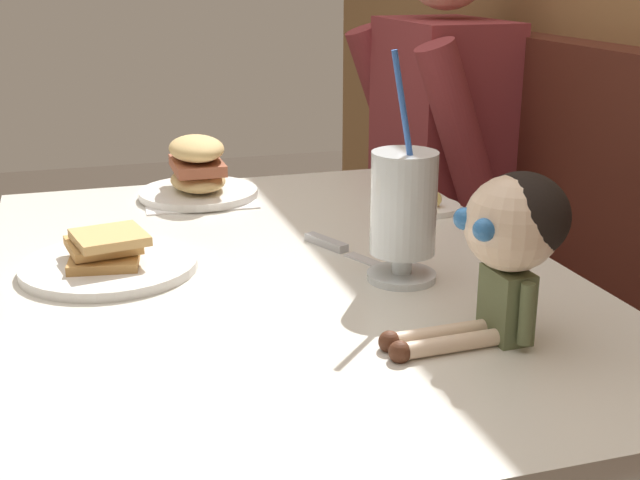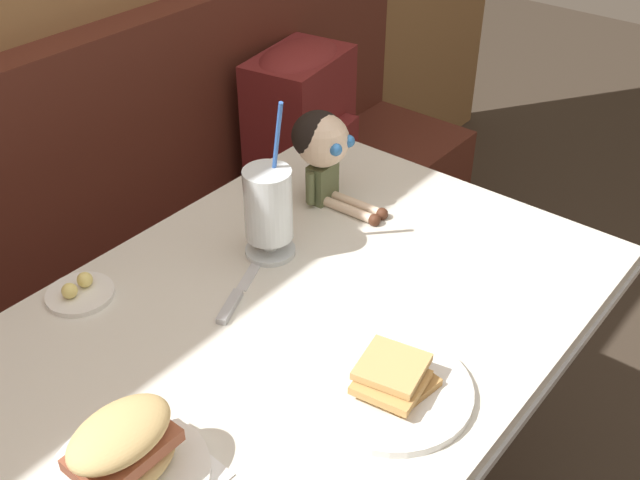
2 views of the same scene
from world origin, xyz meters
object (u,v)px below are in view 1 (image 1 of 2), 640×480
(butter_saucer, at_px, (427,205))
(butter_knife, at_px, (341,249))
(toast_plate, at_px, (108,260))
(seated_doll, at_px, (512,233))
(diner_patron, at_px, (425,138))
(milkshake_glass, at_px, (403,209))
(sandwich_plate, at_px, (198,174))

(butter_saucer, distance_m, butter_knife, 0.28)
(toast_plate, xyz_separation_m, butter_saucer, (-0.15, 0.56, -0.01))
(seated_doll, distance_m, diner_patron, 1.17)
(butter_saucer, height_order, butter_knife, butter_saucer)
(butter_saucer, relative_size, seated_doll, 0.55)
(diner_patron, bearing_deg, butter_knife, -32.10)
(milkshake_glass, bearing_deg, seated_doll, 11.37)
(butter_saucer, distance_m, diner_patron, 0.63)
(butter_knife, bearing_deg, diner_patron, 147.90)
(milkshake_glass, xyz_separation_m, butter_saucer, (-0.31, 0.17, -0.09))
(milkshake_glass, height_order, seated_doll, milkshake_glass)
(diner_patron, bearing_deg, toast_plate, -48.01)
(sandwich_plate, distance_m, butter_knife, 0.40)
(diner_patron, bearing_deg, sandwich_plate, -58.94)
(milkshake_glass, relative_size, butter_knife, 1.41)
(sandwich_plate, xyz_separation_m, butter_knife, (0.37, 0.16, -0.04))
(sandwich_plate, distance_m, butter_saucer, 0.43)
(sandwich_plate, bearing_deg, seated_doll, 18.68)
(milkshake_glass, height_order, butter_knife, milkshake_glass)
(sandwich_plate, relative_size, butter_knife, 0.98)
(diner_patron, bearing_deg, butter_saucer, -23.53)
(butter_saucer, bearing_deg, seated_doll, -14.23)
(sandwich_plate, xyz_separation_m, diner_patron, (-0.38, 0.63, -0.04))
(milkshake_glass, bearing_deg, sandwich_plate, -158.43)
(toast_plate, relative_size, butter_saucer, 2.08)
(toast_plate, distance_m, butter_knife, 0.34)
(butter_saucer, relative_size, diner_patron, 0.15)
(toast_plate, xyz_separation_m, milkshake_glass, (0.15, 0.39, 0.09))
(toast_plate, relative_size, diner_patron, 0.31)
(sandwich_plate, distance_m, diner_patron, 0.73)
(sandwich_plate, height_order, butter_saucer, sandwich_plate)
(toast_plate, distance_m, sandwich_plate, 0.40)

